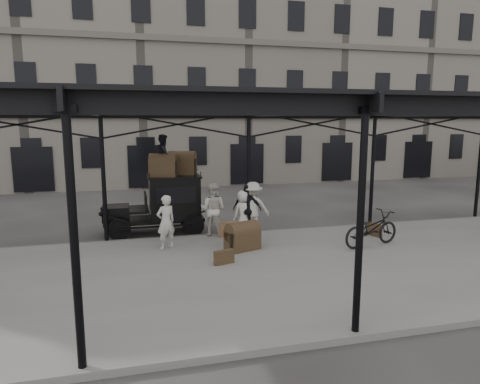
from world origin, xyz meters
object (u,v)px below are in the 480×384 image
Objects in this scene: steamer_trunk_roof_near at (163,167)px; taxi at (166,201)px; porter_official at (247,209)px; porter_left at (166,222)px; bicycle at (371,229)px; steamer_trunk_platform at (242,238)px.

taxi is at bearing 85.11° from steamer_trunk_roof_near.
taxi is 2.07× the size of porter_official.
porter_left is 2.71m from steamer_trunk_roof_near.
steamer_trunk_roof_near reaches higher than bicycle.
porter_official is at bearing 39.89° from bicycle.
porter_official is 4.32m from bicycle.
steamer_trunk_platform is (-0.67, -1.89, -0.51)m from porter_official.
porter_official reaches higher than porter_left.
steamer_trunk_roof_near reaches higher than steamer_trunk_platform.
porter_official is (2.79, -1.31, -0.17)m from taxi.
porter_left is at bearing 48.53° from porter_official.
steamer_trunk_platform is at bearing 138.45° from porter_left.
taxi is 2.50m from porter_left.
porter_official is at bearing 50.64° from steamer_trunk_platform.
porter_official reaches higher than bicycle.
bicycle is (6.46, -1.37, -0.29)m from porter_left.
steamer_trunk_roof_near reaches higher than porter_left.
porter_official is 2.07m from steamer_trunk_platform.
steamer_trunk_roof_near is (-0.08, -0.25, 1.32)m from taxi.
bicycle is (3.47, -2.55, -0.31)m from porter_official.
porter_official is at bearing 177.08° from porter_left.
porter_left is 1.83× the size of steamer_trunk_roof_near.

